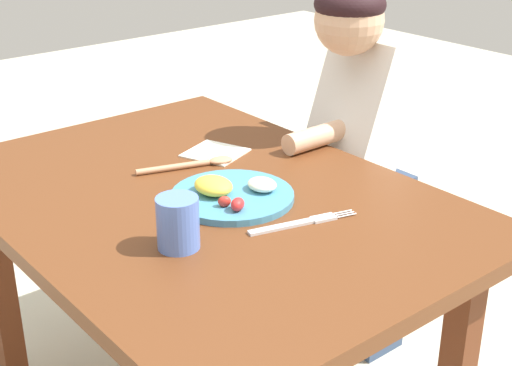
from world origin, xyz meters
TOP-DOWN VIEW (x-y plane):
  - dining_table at (0.00, 0.00)m, footprint 1.17×0.83m
  - plate at (0.06, 0.03)m, footprint 0.26×0.26m
  - fork at (0.24, 0.06)m, footprint 0.08×0.23m
  - spoon at (-0.13, 0.08)m, footprint 0.10×0.23m
  - drinking_cup at (0.16, -0.17)m, footprint 0.08×0.08m
  - person at (-0.05, 0.55)m, footprint 0.21×0.38m
  - napkin at (-0.17, 0.16)m, footprint 0.17×0.16m

SIDE VIEW (x-z plane):
  - person at x=-0.05m, z-range 0.05..1.10m
  - dining_table at x=0.00m, z-range 0.25..0.92m
  - napkin at x=-0.17m, z-range 0.67..0.67m
  - fork at x=0.24m, z-range 0.67..0.68m
  - spoon at x=-0.13m, z-range 0.67..0.68m
  - plate at x=0.06m, z-range 0.66..0.71m
  - drinking_cup at x=0.16m, z-range 0.67..0.77m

